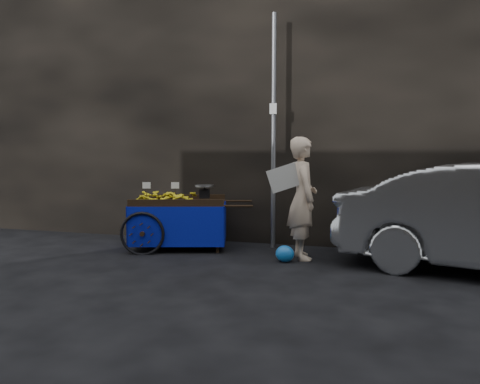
% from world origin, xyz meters
% --- Properties ---
extents(ground, '(80.00, 80.00, 0.00)m').
position_xyz_m(ground, '(0.00, 0.00, 0.00)').
color(ground, black).
rests_on(ground, ground).
extents(building_wall, '(13.50, 2.00, 5.00)m').
position_xyz_m(building_wall, '(0.39, 2.60, 2.50)').
color(building_wall, black).
rests_on(building_wall, ground).
extents(street_pole, '(0.12, 0.10, 4.00)m').
position_xyz_m(street_pole, '(0.30, 1.30, 2.01)').
color(street_pole, slate).
rests_on(street_pole, ground).
extents(banana_cart, '(2.35, 1.53, 1.18)m').
position_xyz_m(banana_cart, '(-1.30, 0.78, 0.73)').
color(banana_cart, black).
rests_on(banana_cart, ground).
extents(vendor, '(0.87, 0.82, 1.90)m').
position_xyz_m(vendor, '(0.91, 0.61, 0.95)').
color(vendor, '#CBB197').
rests_on(vendor, ground).
extents(plastic_bag, '(0.28, 0.23, 0.26)m').
position_xyz_m(plastic_bag, '(0.71, 0.28, 0.13)').
color(plastic_bag, blue).
rests_on(plastic_bag, ground).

